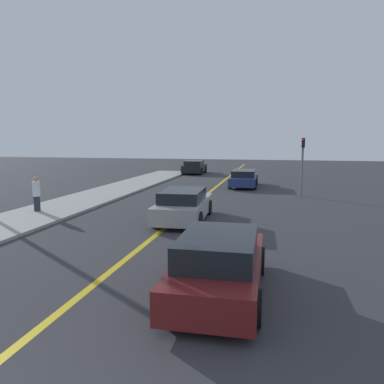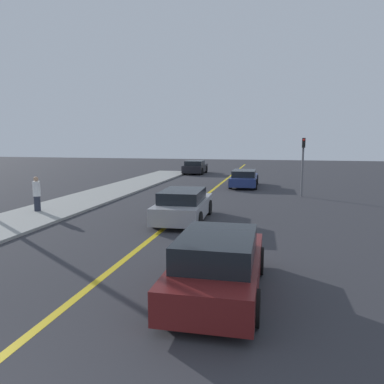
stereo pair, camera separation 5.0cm
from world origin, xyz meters
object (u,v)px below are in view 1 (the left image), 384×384
Objects in this scene: car_near_right_lane at (219,264)px; car_far_distant at (244,178)px; car_ahead_center at (184,205)px; pedestrian_mid_group at (36,194)px; car_parked_left_lot at (194,167)px; traffic_light at (302,160)px.

car_far_distant is at bearing 92.53° from car_near_right_lane.
car_far_distant is (1.49, 11.82, -0.04)m from car_ahead_center.
car_near_right_lane is 2.77× the size of pedestrian_mid_group.
car_near_right_lane reaches higher than car_parked_left_lot.
pedestrian_mid_group reaches higher than car_parked_left_lot.
car_ahead_center is 1.06× the size of car_parked_left_lot.
car_near_right_lane reaches higher than car_ahead_center.
pedestrian_mid_group is 0.46× the size of traffic_light.
traffic_light reaches higher than car_near_right_lane.
car_ahead_center is 1.31× the size of traffic_light.
traffic_light is (11.99, 7.74, 1.24)m from pedestrian_mid_group.
traffic_light is (5.16, 7.78, 1.50)m from car_ahead_center.
traffic_light is at bearing 79.24° from car_near_right_lane.
car_near_right_lane is 0.97× the size of car_ahead_center.
car_ahead_center reaches higher than car_far_distant.
car_parked_left_lot is 21.19m from pedestrian_mid_group.
pedestrian_mid_group is (-6.83, 0.04, 0.26)m from car_ahead_center.
car_ahead_center is 6.83m from pedestrian_mid_group.
traffic_light is (3.68, -4.05, 1.54)m from car_far_distant.
pedestrian_mid_group is 14.32m from traffic_light.
car_near_right_lane is 0.92× the size of car_far_distant.
car_ahead_center is at bearing -98.49° from car_far_distant.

